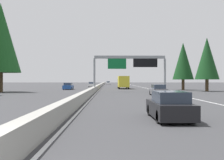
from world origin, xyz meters
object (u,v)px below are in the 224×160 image
Objects in this scene: sedan_far_right at (169,106)px; oncoming_far at (91,85)px; sedan_distant_b at (158,90)px; conifer_right_near at (207,59)px; sign_gantry_overhead at (131,63)px; conifer_right_mid at (183,61)px; conifer_left_near at (1,38)px; sedan_far_left at (108,83)px; oncoming_near at (68,86)px; box_truck_near_center at (123,82)px.

sedan_far_right is 1.00× the size of oncoming_far.
sedan_distant_b is 0.45× the size of conifer_right_near.
sedan_far_right is (-32.41, 0.68, -4.33)m from sign_gantry_overhead.
conifer_right_mid is 35.19m from conifer_left_near.
sedan_far_left is 43.35m from oncoming_far.
sign_gantry_overhead is at bearing -177.05° from sedan_far_left.
oncoming_near is 0.45× the size of conifer_right_mid.
conifer_right_mid is (6.62, 2.50, 0.02)m from conifer_right_near.
conifer_right_near is at bearing 71.13° from oncoming_near.
box_truck_near_center is 0.56× the size of conifer_left_near.
conifer_left_near reaches higher than conifer_right_mid.
conifer_right_near is at bearing -82.29° from sign_gantry_overhead.
sedan_far_left is at bearing 3.34° from box_truck_near_center.
oncoming_far is at bearing 14.50° from sedan_distant_b.
conifer_left_near reaches higher than sign_gantry_overhead.
oncoming_near is at bearing 48.78° from sign_gantry_overhead.
conifer_right_near reaches higher than oncoming_far.
conifer_left_near is (-35.92, 13.07, 8.53)m from oncoming_far.
conifer_right_near is at bearing -134.82° from box_truck_near_center.
sign_gantry_overhead is 78.20m from sedan_far_left.
box_truck_near_center is 20.56m from oncoming_far.
box_truck_near_center is (48.71, -0.25, 0.93)m from sedan_far_right.
conifer_right_mid is (8.52, -11.57, 0.96)m from sign_gantry_overhead.
oncoming_far is (45.80, 11.85, 0.00)m from sedan_distant_b.
box_truck_near_center is 28.80m from conifer_left_near.
sedan_far_left is (61.68, 3.60, -0.93)m from box_truck_near_center.
conifer_left_near is (-1.00, 22.16, 4.20)m from sign_gantry_overhead.
sedan_distant_b is 47.31m from oncoming_far.
sedan_far_right is 1.00× the size of sedan_far_left.
sedan_far_left is (88.86, 6.79, 0.00)m from sedan_distant_b.
conifer_right_mid is at bearing -53.61° from sign_gantry_overhead.
sedan_far_left is 1.00× the size of oncoming_far.
box_truck_near_center reaches higher than sedan_far_right.
sedan_far_left and oncoming_far have the same top height.
conifer_right_near reaches higher than oncoming_near.
sedan_far_left is at bearing 13.37° from conifer_right_near.
sedan_far_right is 48.72m from box_truck_near_center.
conifer_left_near reaches higher than oncoming_far.
sedan_far_right is 37.72m from conifer_right_near.
sedan_distant_b is 89.12m from sedan_far_left.
sedan_far_left is at bearing 12.65° from conifer_right_mid.
conifer_left_near is at bearing 34.37° from sedan_far_right.
conifer_left_near is at bearing 167.07° from sedan_far_left.
box_truck_near_center is 1.93× the size of oncoming_near.
conifer_right_near is (1.90, -14.06, 0.94)m from sign_gantry_overhead.
sign_gantry_overhead is at bearing 126.39° from conifer_right_mid.
oncoming_far is (18.62, 8.66, -0.93)m from box_truck_near_center.
conifer_right_near is at bearing -159.35° from conifer_right_mid.
sedan_distant_b is 28.13m from conifer_left_near.
sign_gantry_overhead is 2.88× the size of sedan_far_left.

